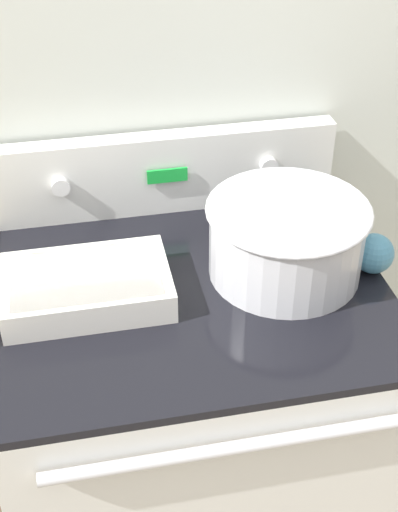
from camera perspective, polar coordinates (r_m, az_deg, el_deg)
name	(u,v)px	position (r m, az deg, el deg)	size (l,w,h in m)	color
kitchen_wall	(157,60)	(1.57, -3.35, 15.39)	(8.00, 0.05, 2.50)	silver
stove_range	(192,438)	(1.74, -0.55, -14.38)	(0.77, 0.68, 0.92)	silver
control_panel	(165,172)	(1.61, -2.73, 6.70)	(0.77, 0.07, 0.19)	silver
mixing_bowl	(287,236)	(1.42, 7.02, 1.59)	(0.32, 0.32, 0.15)	silver
casserole_dish	(87,285)	(1.38, -8.97, -2.32)	(0.32, 0.21, 0.06)	silver
ladle	(371,251)	(1.49, 13.57, 0.41)	(0.08, 0.34, 0.08)	teal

